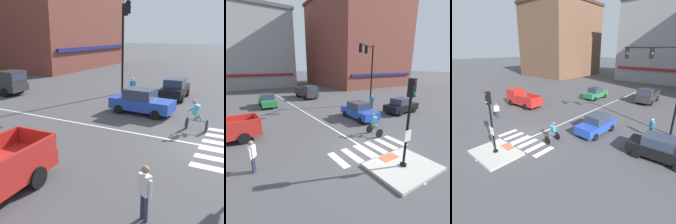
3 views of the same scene
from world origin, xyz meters
TOP-DOWN VIEW (x-y plane):
  - ground_plane at (0.00, 0.00)m, footprint 300.00×300.00m
  - traffic_island at (0.00, -2.65)m, footprint 3.39×2.59m
  - tactile_pad_front at (0.00, -1.71)m, footprint 1.10×0.60m
  - signal_pole at (0.00, -2.66)m, footprint 0.44×0.38m
  - crosswalk_stripe_a at (-2.36, -0.22)m, footprint 0.44×1.80m
  - crosswalk_stripe_b at (-1.42, -0.22)m, footprint 0.44×1.80m
  - crosswalk_stripe_c at (-0.47, -0.22)m, footprint 0.44×1.80m
  - crosswalk_stripe_d at (0.47, -0.22)m, footprint 0.44×1.80m
  - crosswalk_stripe_e at (1.42, -0.22)m, footprint 0.44×1.80m
  - crosswalk_stripe_f at (2.36, -0.22)m, footprint 0.44×1.80m
  - lane_centre_line at (-0.18, 10.00)m, footprint 0.14×28.00m
  - traffic_light_mast at (7.39, 8.32)m, footprint 4.05×2.48m
  - building_corner_left at (-1.17, 42.33)m, footprint 17.09×18.00m
  - building_corner_right at (-26.23, 32.71)m, footprint 15.69×18.59m
  - car_black_cross_right at (8.79, 4.37)m, footprint 4.19×2.02m
  - car_green_westbound_distant at (-3.14, 15.30)m, footprint 2.01×4.18m
  - car_blue_eastbound_mid at (3.43, 5.13)m, footprint 2.00×4.18m
  - pickup_truck_red_cross_left at (-8.47, 5.67)m, footprint 5.18×2.22m
  - pickup_truck_charcoal_eastbound_distant at (3.43, 18.06)m, footprint 2.24×5.18m
  - cyclist at (1.78, 1.31)m, footprint 0.69×1.11m
  - pedestrian_at_curb_left at (-6.42, 1.05)m, footprint 0.38×0.48m
  - pedestrian_waiting_far_side at (7.32, 7.46)m, footprint 0.47×0.39m

SIDE VIEW (x-z plane):
  - ground_plane at x=0.00m, z-range 0.00..0.00m
  - crosswalk_stripe_a at x=-2.36m, z-range 0.00..0.01m
  - crosswalk_stripe_b at x=-1.42m, z-range 0.00..0.01m
  - crosswalk_stripe_c at x=-0.47m, z-range 0.00..0.01m
  - crosswalk_stripe_d at x=0.47m, z-range 0.00..0.01m
  - crosswalk_stripe_e at x=1.42m, z-range 0.00..0.01m
  - crosswalk_stripe_f at x=2.36m, z-range 0.00..0.01m
  - lane_centre_line at x=-0.18m, z-range 0.00..0.01m
  - traffic_island at x=0.00m, z-range 0.00..0.15m
  - tactile_pad_front at x=0.00m, z-range 0.15..0.16m
  - car_black_cross_right at x=8.79m, z-range -0.01..1.63m
  - car_green_westbound_distant at x=-3.14m, z-range -0.01..1.63m
  - car_blue_eastbound_mid at x=3.43m, z-range -0.01..1.63m
  - cyclist at x=1.78m, z-range 0.03..1.71m
  - pickup_truck_red_cross_left at x=-8.47m, z-range -0.06..2.02m
  - pickup_truck_charcoal_eastbound_distant at x=3.43m, z-range -0.06..2.02m
  - pedestrian_at_curb_left at x=-6.42m, z-range 0.15..1.82m
  - pedestrian_waiting_far_side at x=7.32m, z-range 0.15..1.82m
  - signal_pole at x=0.00m, z-range 0.60..4.96m
  - traffic_light_mast at x=7.39m, z-range 1.36..8.81m
  - building_corner_left at x=-1.17m, z-range 0.02..17.70m
  - building_corner_right at x=-26.23m, z-range 0.02..18.97m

